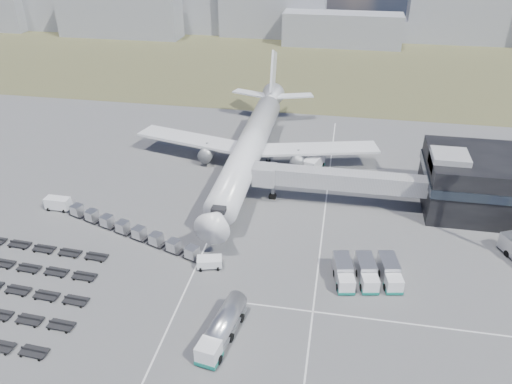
# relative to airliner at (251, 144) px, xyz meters

# --- Properties ---
(ground) EXTENTS (420.00, 420.00, 0.00)m
(ground) POSITION_rel_airliner_xyz_m (0.00, -32.38, -5.29)
(ground) COLOR #565659
(ground) RESTS_ON ground
(grass_strip) EXTENTS (420.00, 90.00, 0.01)m
(grass_strip) POSITION_rel_airliner_xyz_m (0.00, 77.62, -5.29)
(grass_strip) COLOR brown
(grass_strip) RESTS_ON ground
(lane_markings) EXTENTS (47.12, 110.00, 0.01)m
(lane_markings) POSITION_rel_airliner_xyz_m (9.77, -29.38, -5.29)
(lane_markings) COLOR silver
(lane_markings) RESTS_ON ground
(jet_bridge) EXTENTS (30.30, 3.80, 7.05)m
(jet_bridge) POSITION_rel_airliner_xyz_m (15.90, -11.95, -0.24)
(jet_bridge) COLOR #939399
(jet_bridge) RESTS_ON ground
(airliner) EXTENTS (51.59, 64.53, 17.62)m
(airliner) POSITION_rel_airliner_xyz_m (0.00, 0.00, 0.00)
(airliner) COLOR white
(airliner) RESTS_ON ground
(skyline) EXTENTS (304.77, 26.48, 23.72)m
(skyline) POSITION_rel_airliner_xyz_m (-14.67, 118.82, 4.71)
(skyline) COLOR #90929D
(skyline) RESTS_ON ground
(fuel_tanker) EXTENTS (4.40, 10.90, 3.43)m
(fuel_tanker) POSITION_rel_airliner_xyz_m (5.28, -47.04, -3.58)
(fuel_tanker) COLOR white
(fuel_tanker) RESTS_ON ground
(pushback_tug) EXTENTS (4.08, 2.92, 1.61)m
(pushback_tug) POSITION_rel_airliner_xyz_m (0.02, -33.60, -4.48)
(pushback_tug) COLOR white
(pushback_tug) RESTS_ON ground
(utility_van) EXTENTS (4.36, 2.03, 2.31)m
(utility_van) POSITION_rel_airliner_xyz_m (-30.66, -22.50, -4.14)
(utility_van) COLOR white
(utility_van) RESTS_ON ground
(catering_truck) EXTENTS (4.39, 6.86, 2.92)m
(catering_truck) POSITION_rel_airliner_xyz_m (12.75, 0.84, -3.80)
(catering_truck) COLOR white
(catering_truck) RESTS_ON ground
(service_trucks_near) EXTENTS (10.11, 8.35, 2.74)m
(service_trucks_near) POSITION_rel_airliner_xyz_m (22.97, -32.59, -3.80)
(service_trucks_near) COLOR white
(service_trucks_near) RESTS_ON ground
(uld_row) EXTENTS (26.44, 10.84, 1.85)m
(uld_row) POSITION_rel_airliner_xyz_m (-14.68, -27.96, -4.18)
(uld_row) COLOR black
(uld_row) RESTS_ON ground
(baggage_dollies) EXTENTS (27.53, 21.92, 0.81)m
(baggage_dollies) POSITION_rel_airliner_xyz_m (-27.10, -44.15, -4.89)
(baggage_dollies) COLOR black
(baggage_dollies) RESTS_ON ground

